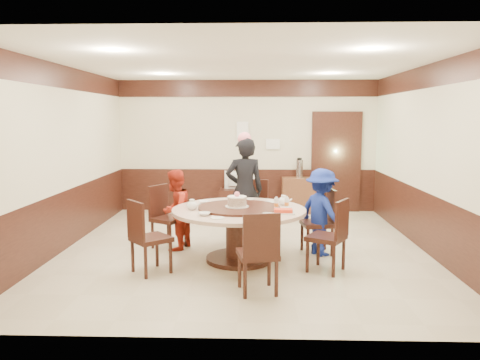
{
  "coord_description": "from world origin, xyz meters",
  "views": [
    {
      "loc": [
        0.17,
        -7.06,
        2.01
      ],
      "look_at": [
        -0.05,
        -0.24,
        1.1
      ],
      "focal_mm": 35.0,
      "sensor_mm": 36.0,
      "label": 1
    }
  ],
  "objects_px": {
    "person_standing": "(245,190)",
    "person_red": "(175,210)",
    "tv_stand": "(240,201)",
    "thermos": "(299,169)",
    "shrimp_platter": "(283,212)",
    "side_cabinet": "(301,195)",
    "television": "(240,180)",
    "banquet_table": "(239,224)",
    "birthday_cake": "(237,201)",
    "person_blue": "(322,212)"
  },
  "relations": [
    {
      "from": "banquet_table",
      "to": "person_red",
      "type": "distance_m",
      "value": 1.14
    },
    {
      "from": "shrimp_platter",
      "to": "person_red",
      "type": "bearing_deg",
      "value": 151.24
    },
    {
      "from": "banquet_table",
      "to": "birthday_cake",
      "type": "relative_size",
      "value": 5.69
    },
    {
      "from": "side_cabinet",
      "to": "tv_stand",
      "type": "bearing_deg",
      "value": -178.68
    },
    {
      "from": "person_standing",
      "to": "person_blue",
      "type": "distance_m",
      "value": 1.38
    },
    {
      "from": "thermos",
      "to": "shrimp_platter",
      "type": "bearing_deg",
      "value": -98.53
    },
    {
      "from": "tv_stand",
      "to": "television",
      "type": "relative_size",
      "value": 1.27
    },
    {
      "from": "person_standing",
      "to": "person_blue",
      "type": "height_order",
      "value": "person_standing"
    },
    {
      "from": "banquet_table",
      "to": "birthday_cake",
      "type": "xyz_separation_m",
      "value": [
        -0.03,
        -0.02,
        0.32
      ]
    },
    {
      "from": "birthday_cake",
      "to": "thermos",
      "type": "distance_m",
      "value": 3.64
    },
    {
      "from": "birthday_cake",
      "to": "person_standing",
      "type": "bearing_deg",
      "value": 85.76
    },
    {
      "from": "tv_stand",
      "to": "person_standing",
      "type": "bearing_deg",
      "value": -86.23
    },
    {
      "from": "tv_stand",
      "to": "thermos",
      "type": "bearing_deg",
      "value": 1.37
    },
    {
      "from": "person_red",
      "to": "person_blue",
      "type": "relative_size",
      "value": 0.97
    },
    {
      "from": "shrimp_platter",
      "to": "television",
      "type": "xyz_separation_m",
      "value": [
        -0.7,
        3.72,
        -0.09
      ]
    },
    {
      "from": "television",
      "to": "side_cabinet",
      "type": "relative_size",
      "value": 0.84
    },
    {
      "from": "person_standing",
      "to": "thermos",
      "type": "bearing_deg",
      "value": -125.85
    },
    {
      "from": "person_red",
      "to": "side_cabinet",
      "type": "bearing_deg",
      "value": 160.55
    },
    {
      "from": "banquet_table",
      "to": "tv_stand",
      "type": "xyz_separation_m",
      "value": [
        -0.1,
        3.39,
        -0.28
      ]
    },
    {
      "from": "person_red",
      "to": "tv_stand",
      "type": "bearing_deg",
      "value": -179.56
    },
    {
      "from": "person_standing",
      "to": "person_red",
      "type": "distance_m",
      "value": 1.19
    },
    {
      "from": "person_red",
      "to": "birthday_cake",
      "type": "height_order",
      "value": "person_red"
    },
    {
      "from": "thermos",
      "to": "person_red",
      "type": "bearing_deg",
      "value": -126.86
    },
    {
      "from": "person_red",
      "to": "side_cabinet",
      "type": "relative_size",
      "value": 1.54
    },
    {
      "from": "shrimp_platter",
      "to": "television",
      "type": "relative_size",
      "value": 0.45
    },
    {
      "from": "person_standing",
      "to": "person_red",
      "type": "relative_size",
      "value": 1.37
    },
    {
      "from": "birthday_cake",
      "to": "tv_stand",
      "type": "xyz_separation_m",
      "value": [
        -0.07,
        3.41,
        -0.61
      ]
    },
    {
      "from": "tv_stand",
      "to": "birthday_cake",
      "type": "bearing_deg",
      "value": -88.8
    },
    {
      "from": "birthday_cake",
      "to": "side_cabinet",
      "type": "height_order",
      "value": "birthday_cake"
    },
    {
      "from": "banquet_table",
      "to": "side_cabinet",
      "type": "xyz_separation_m",
      "value": [
        1.2,
        3.42,
        -0.16
      ]
    },
    {
      "from": "person_red",
      "to": "tv_stand",
      "type": "relative_size",
      "value": 1.45
    },
    {
      "from": "tv_stand",
      "to": "television",
      "type": "height_order",
      "value": "television"
    },
    {
      "from": "banquet_table",
      "to": "side_cabinet",
      "type": "distance_m",
      "value": 3.63
    },
    {
      "from": "person_blue",
      "to": "side_cabinet",
      "type": "distance_m",
      "value": 3.1
    },
    {
      "from": "person_red",
      "to": "side_cabinet",
      "type": "xyz_separation_m",
      "value": [
        2.19,
        2.87,
        -0.24
      ]
    },
    {
      "from": "person_standing",
      "to": "television",
      "type": "distance_m",
      "value": 2.33
    },
    {
      "from": "banquet_table",
      "to": "television",
      "type": "xyz_separation_m",
      "value": [
        -0.1,
        3.39,
        0.16
      ]
    },
    {
      "from": "person_standing",
      "to": "television",
      "type": "xyz_separation_m",
      "value": [
        -0.15,
        2.32,
        -0.15
      ]
    },
    {
      "from": "banquet_table",
      "to": "person_standing",
      "type": "bearing_deg",
      "value": 87.21
    },
    {
      "from": "shrimp_platter",
      "to": "tv_stand",
      "type": "relative_size",
      "value": 0.35
    },
    {
      "from": "person_red",
      "to": "birthday_cake",
      "type": "distance_m",
      "value": 1.15
    },
    {
      "from": "person_blue",
      "to": "banquet_table",
      "type": "bearing_deg",
      "value": 70.6
    },
    {
      "from": "banquet_table",
      "to": "person_standing",
      "type": "distance_m",
      "value": 1.12
    },
    {
      "from": "person_standing",
      "to": "birthday_cake",
      "type": "height_order",
      "value": "person_standing"
    },
    {
      "from": "person_standing",
      "to": "television",
      "type": "bearing_deg",
      "value": -96.87
    },
    {
      "from": "person_standing",
      "to": "side_cabinet",
      "type": "bearing_deg",
      "value": -126.63
    },
    {
      "from": "side_cabinet",
      "to": "television",
      "type": "bearing_deg",
      "value": -178.68
    },
    {
      "from": "thermos",
      "to": "tv_stand",
      "type": "bearing_deg",
      "value": -178.63
    },
    {
      "from": "banquet_table",
      "to": "person_red",
      "type": "xyz_separation_m",
      "value": [
        -1.0,
        0.55,
        0.08
      ]
    },
    {
      "from": "person_standing",
      "to": "birthday_cake",
      "type": "distance_m",
      "value": 1.1
    }
  ]
}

